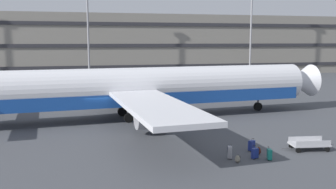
{
  "coord_description": "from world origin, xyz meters",
  "views": [
    {
      "loc": [
        -1.67,
        -34.64,
        7.56
      ],
      "look_at": [
        5.65,
        -3.85,
        3.0
      ],
      "focal_mm": 40.1,
      "sensor_mm": 36.0,
      "label": 1
    }
  ],
  "objects_px": {
    "suitcase_large": "(255,153)",
    "baggage_cart": "(309,144)",
    "suitcase_purple": "(269,154)",
    "backpack_red": "(259,151)",
    "suitcase_small": "(252,145)",
    "airliner": "(135,89)",
    "suitcase_teal": "(230,152)",
    "backpack_upright": "(237,159)",
    "backpack_scuffed": "(230,149)"
  },
  "relations": [
    {
      "from": "suitcase_large",
      "to": "baggage_cart",
      "type": "height_order",
      "value": "suitcase_large"
    },
    {
      "from": "suitcase_purple",
      "to": "backpack_red",
      "type": "xyz_separation_m",
      "value": [
        -0.11,
        1.23,
        -0.13
      ]
    },
    {
      "from": "suitcase_purple",
      "to": "baggage_cart",
      "type": "bearing_deg",
      "value": 19.61
    },
    {
      "from": "suitcase_small",
      "to": "suitcase_purple",
      "type": "bearing_deg",
      "value": -83.53
    },
    {
      "from": "airliner",
      "to": "suitcase_teal",
      "type": "bearing_deg",
      "value": -73.6
    },
    {
      "from": "backpack_red",
      "to": "baggage_cart",
      "type": "distance_m",
      "value": 3.86
    },
    {
      "from": "suitcase_teal",
      "to": "backpack_upright",
      "type": "relative_size",
      "value": 1.83
    },
    {
      "from": "suitcase_purple",
      "to": "baggage_cart",
      "type": "distance_m",
      "value": 3.98
    },
    {
      "from": "suitcase_purple",
      "to": "airliner",
      "type": "bearing_deg",
      "value": 113.69
    },
    {
      "from": "suitcase_large",
      "to": "suitcase_purple",
      "type": "bearing_deg",
      "value": -27.3
    },
    {
      "from": "backpack_scuffed",
      "to": "backpack_upright",
      "type": "height_order",
      "value": "backpack_scuffed"
    },
    {
      "from": "airliner",
      "to": "suitcase_small",
      "type": "height_order",
      "value": "airliner"
    },
    {
      "from": "suitcase_large",
      "to": "baggage_cart",
      "type": "xyz_separation_m",
      "value": [
        4.55,
        0.92,
        0.06
      ]
    },
    {
      "from": "suitcase_teal",
      "to": "backpack_red",
      "type": "distance_m",
      "value": 2.3
    },
    {
      "from": "suitcase_large",
      "to": "airliner",
      "type": "bearing_deg",
      "value": 111.57
    },
    {
      "from": "suitcase_teal",
      "to": "baggage_cart",
      "type": "distance_m",
      "value": 6.14
    },
    {
      "from": "airliner",
      "to": "baggage_cart",
      "type": "relative_size",
      "value": 12.22
    },
    {
      "from": "suitcase_purple",
      "to": "backpack_upright",
      "type": "xyz_separation_m",
      "value": [
        -2.21,
        -0.05,
        -0.15
      ]
    },
    {
      "from": "suitcase_purple",
      "to": "suitcase_large",
      "type": "bearing_deg",
      "value": 152.7
    },
    {
      "from": "suitcase_teal",
      "to": "suitcase_large",
      "type": "relative_size",
      "value": 1.08
    },
    {
      "from": "backpack_scuffed",
      "to": "baggage_cart",
      "type": "height_order",
      "value": "baggage_cart"
    },
    {
      "from": "suitcase_large",
      "to": "suitcase_small",
      "type": "bearing_deg",
      "value": 71.05
    },
    {
      "from": "backpack_scuffed",
      "to": "baggage_cart",
      "type": "xyz_separation_m",
      "value": [
        5.56,
        -0.85,
        0.2
      ]
    },
    {
      "from": "backpack_scuffed",
      "to": "baggage_cart",
      "type": "distance_m",
      "value": 5.63
    },
    {
      "from": "suitcase_large",
      "to": "suitcase_purple",
      "type": "distance_m",
      "value": 0.91
    },
    {
      "from": "suitcase_teal",
      "to": "backpack_upright",
      "type": "height_order",
      "value": "suitcase_teal"
    },
    {
      "from": "suitcase_small",
      "to": "baggage_cart",
      "type": "bearing_deg",
      "value": -10.58
    },
    {
      "from": "suitcase_teal",
      "to": "backpack_red",
      "type": "relative_size",
      "value": 1.71
    },
    {
      "from": "backpack_upright",
      "to": "baggage_cart",
      "type": "height_order",
      "value": "baggage_cart"
    },
    {
      "from": "airliner",
      "to": "backpack_scuffed",
      "type": "distance_m",
      "value": 13.65
    },
    {
      "from": "suitcase_small",
      "to": "suitcase_teal",
      "type": "xyz_separation_m",
      "value": [
        -2.13,
        -1.26,
        0.04
      ]
    },
    {
      "from": "suitcase_large",
      "to": "baggage_cart",
      "type": "bearing_deg",
      "value": 11.4
    },
    {
      "from": "backpack_red",
      "to": "suitcase_purple",
      "type": "bearing_deg",
      "value": -84.82
    },
    {
      "from": "suitcase_large",
      "to": "backpack_red",
      "type": "distance_m",
      "value": 1.08
    },
    {
      "from": "suitcase_teal",
      "to": "backpack_upright",
      "type": "distance_m",
      "value": 0.9
    },
    {
      "from": "suitcase_teal",
      "to": "backpack_scuffed",
      "type": "xyz_separation_m",
      "value": [
        0.55,
        1.37,
        -0.2
      ]
    },
    {
      "from": "suitcase_purple",
      "to": "backpack_upright",
      "type": "height_order",
      "value": "suitcase_purple"
    },
    {
      "from": "airliner",
      "to": "suitcase_purple",
      "type": "relative_size",
      "value": 46.99
    },
    {
      "from": "airliner",
      "to": "backpack_scuffed",
      "type": "bearing_deg",
      "value": -69.67
    },
    {
      "from": "backpack_scuffed",
      "to": "backpack_upright",
      "type": "xyz_separation_m",
      "value": [
        -0.4,
        -2.24,
        -0.0
      ]
    },
    {
      "from": "suitcase_teal",
      "to": "suitcase_large",
      "type": "height_order",
      "value": "suitcase_teal"
    },
    {
      "from": "backpack_upright",
      "to": "baggage_cart",
      "type": "distance_m",
      "value": 6.12
    },
    {
      "from": "suitcase_purple",
      "to": "backpack_scuffed",
      "type": "relative_size",
      "value": 1.66
    },
    {
      "from": "suitcase_small",
      "to": "suitcase_purple",
      "type": "height_order",
      "value": "suitcase_small"
    },
    {
      "from": "backpack_scuffed",
      "to": "backpack_upright",
      "type": "relative_size",
      "value": 1.02
    },
    {
      "from": "suitcase_purple",
      "to": "backpack_upright",
      "type": "distance_m",
      "value": 2.22
    },
    {
      "from": "suitcase_small",
      "to": "backpack_red",
      "type": "height_order",
      "value": "suitcase_small"
    },
    {
      "from": "backpack_upright",
      "to": "suitcase_teal",
      "type": "bearing_deg",
      "value": 100.09
    },
    {
      "from": "airliner",
      "to": "suitcase_small",
      "type": "relative_size",
      "value": 45.82
    },
    {
      "from": "backpack_scuffed",
      "to": "backpack_red",
      "type": "distance_m",
      "value": 1.95
    }
  ]
}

